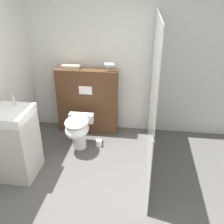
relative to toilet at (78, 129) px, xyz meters
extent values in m
plane|color=#565451|center=(0.55, -1.40, -0.35)|extent=(12.00, 12.00, 0.00)
cube|color=silver|center=(0.55, 0.78, 0.90)|extent=(8.00, 0.06, 2.50)
cube|color=#51331E|center=(0.03, 0.58, 0.23)|extent=(1.04, 0.22, 1.14)
cube|color=white|center=(0.03, 0.46, 0.48)|extent=(0.22, 0.01, 0.14)
cube|color=silver|center=(1.11, -0.24, 0.70)|extent=(0.01, 1.98, 2.09)
sphere|color=#B2B2B7|center=(1.11, -1.20, 0.66)|extent=(0.04, 0.04, 0.04)
cylinder|color=white|center=(0.00, 0.03, -0.17)|extent=(0.22, 0.22, 0.36)
ellipsoid|color=white|center=(0.00, -0.05, 0.04)|extent=(0.36, 0.47, 0.25)
ellipsoid|color=white|center=(0.00, -0.05, 0.17)|extent=(0.36, 0.46, 0.02)
cube|color=white|center=(0.00, 0.23, 0.09)|extent=(0.40, 0.12, 0.15)
cube|color=beige|center=(-0.66, -0.70, 0.09)|extent=(0.47, 0.52, 0.86)
cube|color=white|center=(-0.66, -0.70, 0.57)|extent=(0.48, 0.53, 0.11)
cylinder|color=silver|center=(-0.66, -0.55, 0.70)|extent=(0.02, 0.02, 0.14)
cylinder|color=#B7B7BC|center=(0.42, 0.55, 0.90)|extent=(0.15, 0.08, 0.08)
cone|color=#B7B7BC|center=(0.51, 0.55, 0.90)|extent=(0.03, 0.06, 0.06)
cylinder|color=#B7B7BC|center=(0.39, 0.55, 0.84)|extent=(0.03, 0.03, 0.09)
cube|color=tan|center=(-0.22, 0.58, 0.83)|extent=(0.30, 0.13, 0.06)
cylinder|color=white|center=(0.31, 0.10, -0.29)|extent=(0.10, 0.10, 0.11)
camera|label=1|loc=(0.98, -3.28, 1.99)|focal=40.00mm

